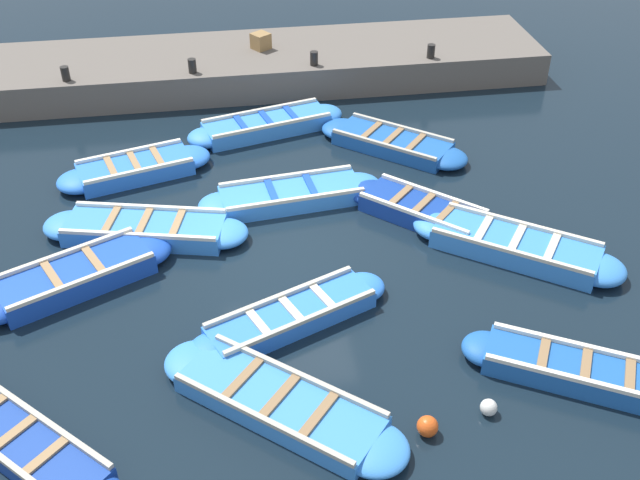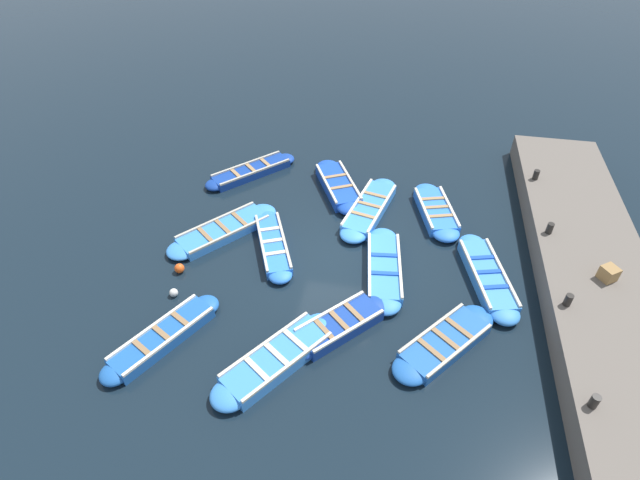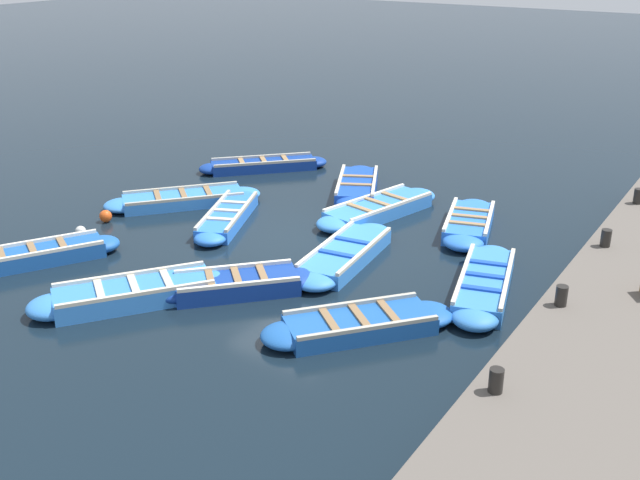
% 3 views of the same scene
% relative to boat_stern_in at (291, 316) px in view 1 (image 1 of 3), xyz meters
% --- Properties ---
extents(ground_plane, '(120.00, 120.00, 0.00)m').
position_rel_boat_stern_in_xyz_m(ground_plane, '(-2.09, 0.14, -0.16)').
color(ground_plane, black).
extents(boat_stern_in, '(2.09, 3.60, 0.37)m').
position_rel_boat_stern_in_xyz_m(boat_stern_in, '(0.00, 0.00, 0.00)').
color(boat_stern_in, blue).
rests_on(boat_stern_in, ground).
extents(boat_broadside, '(1.33, 3.86, 0.38)m').
position_rel_boat_stern_in_xyz_m(boat_broadside, '(-3.62, 0.45, 0.01)').
color(boat_broadside, '#3884E0').
rests_on(boat_broadside, ground).
extents(boat_outer_left, '(2.42, 3.61, 0.44)m').
position_rel_boat_stern_in_xyz_m(boat_outer_left, '(-1.56, -3.58, 0.04)').
color(boat_outer_left, '#1947B7').
rests_on(boat_outer_left, ground).
extents(boat_alongside, '(2.88, 2.97, 0.42)m').
position_rel_boat_stern_in_xyz_m(boat_alongside, '(-2.62, 2.91, 0.02)').
color(boat_alongside, navy).
rests_on(boat_alongside, ground).
extents(boat_mid_row, '(1.84, 4.05, 0.40)m').
position_rel_boat_stern_in_xyz_m(boat_mid_row, '(-2.85, -2.43, 0.01)').
color(boat_mid_row, '#3884E0').
rests_on(boat_mid_row, ground).
extents(boat_end_of_row, '(1.80, 3.42, 0.40)m').
position_rel_boat_stern_in_xyz_m(boat_end_of_row, '(-5.15, -2.71, 0.02)').
color(boat_end_of_row, blue).
rests_on(boat_end_of_row, ground).
extents(boat_centre, '(3.21, 3.29, 0.36)m').
position_rel_boat_stern_in_xyz_m(boat_centre, '(1.91, -4.00, -0.00)').
color(boat_centre, navy).
rests_on(boat_centre, ground).
extents(boat_outer_right, '(2.46, 3.57, 0.40)m').
position_rel_boat_stern_in_xyz_m(boat_outer_right, '(1.93, 4.16, 0.01)').
color(boat_outer_right, '#1E59AD').
rests_on(boat_outer_right, ground).
extents(boat_drifting, '(3.02, 3.34, 0.38)m').
position_rel_boat_stern_in_xyz_m(boat_drifting, '(-5.43, 2.98, 0.00)').
color(boat_drifting, '#1E59AD').
rests_on(boat_drifting, ground).
extents(boat_near_quay, '(3.06, 3.74, 0.43)m').
position_rel_boat_stern_in_xyz_m(boat_near_quay, '(-1.23, 4.29, 0.03)').
color(boat_near_quay, '#3884E0').
rests_on(boat_near_quay, ground).
extents(boat_bow_out, '(3.36, 3.70, 0.35)m').
position_rel_boat_stern_in_xyz_m(boat_bow_out, '(1.80, -0.39, -0.01)').
color(boat_bow_out, '#3884E0').
rests_on(boat_bow_out, ground).
extents(boat_tucked, '(1.80, 3.90, 0.41)m').
position_rel_boat_stern_in_xyz_m(boat_tucked, '(-6.69, 0.25, 0.02)').
color(boat_tucked, '#3884E0').
rests_on(boat_tucked, ground).
extents(quay_wall, '(3.07, 15.32, 0.82)m').
position_rel_boat_stern_in_xyz_m(quay_wall, '(-9.69, 0.14, 0.26)').
color(quay_wall, '#605951').
rests_on(quay_wall, ground).
extents(bollard_north, '(0.20, 0.20, 0.35)m').
position_rel_boat_stern_in_xyz_m(bollard_north, '(-8.50, -4.39, 0.84)').
color(bollard_north, black).
rests_on(bollard_north, quay_wall).
extents(bollard_mid_north, '(0.20, 0.20, 0.35)m').
position_rel_boat_stern_in_xyz_m(bollard_mid_north, '(-8.50, -1.37, 0.84)').
color(bollard_mid_north, black).
rests_on(bollard_mid_north, quay_wall).
extents(bollard_mid_south, '(0.20, 0.20, 0.35)m').
position_rel_boat_stern_in_xyz_m(bollard_mid_south, '(-8.50, 1.65, 0.84)').
color(bollard_mid_south, black).
rests_on(bollard_mid_south, quay_wall).
extents(bollard_south, '(0.20, 0.20, 0.35)m').
position_rel_boat_stern_in_xyz_m(bollard_south, '(-8.50, 4.67, 0.84)').
color(bollard_south, black).
rests_on(bollard_south, quay_wall).
extents(wooden_crate, '(0.57, 0.57, 0.41)m').
position_rel_boat_stern_in_xyz_m(wooden_crate, '(-9.78, 0.43, 0.87)').
color(wooden_crate, olive).
rests_on(wooden_crate, quay_wall).
extents(buoy_orange_near, '(0.25, 0.25, 0.25)m').
position_rel_boat_stern_in_xyz_m(buoy_orange_near, '(2.32, 2.55, -0.03)').
color(buoy_orange_near, silver).
rests_on(buoy_orange_near, ground).
extents(buoy_yellow_far, '(0.30, 0.30, 0.30)m').
position_rel_boat_stern_in_xyz_m(buoy_yellow_far, '(2.54, 1.59, -0.00)').
color(buoy_yellow_far, '#E05119').
rests_on(buoy_yellow_far, ground).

